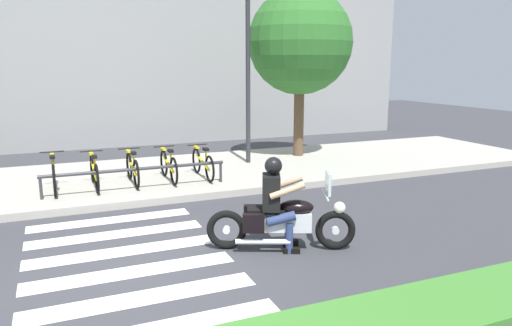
% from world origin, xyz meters
% --- Properties ---
extents(ground_plane, '(48.00, 48.00, 0.00)m').
position_xyz_m(ground_plane, '(0.00, 0.00, 0.00)').
color(ground_plane, '#38383D').
extents(sidewalk, '(24.00, 4.40, 0.15)m').
position_xyz_m(sidewalk, '(0.00, 5.19, 0.07)').
color(sidewalk, '#A8A399').
rests_on(sidewalk, ground).
extents(crosswalk_stripe_1, '(2.80, 0.40, 0.01)m').
position_xyz_m(crosswalk_stripe_1, '(-0.16, -0.80, 0.00)').
color(crosswalk_stripe_1, white).
rests_on(crosswalk_stripe_1, ground).
extents(crosswalk_stripe_2, '(2.80, 0.40, 0.01)m').
position_xyz_m(crosswalk_stripe_2, '(-0.16, 0.00, 0.00)').
color(crosswalk_stripe_2, white).
rests_on(crosswalk_stripe_2, ground).
extents(crosswalk_stripe_3, '(2.80, 0.40, 0.01)m').
position_xyz_m(crosswalk_stripe_3, '(-0.16, 0.80, 0.00)').
color(crosswalk_stripe_3, white).
rests_on(crosswalk_stripe_3, ground).
extents(crosswalk_stripe_4, '(2.80, 0.40, 0.01)m').
position_xyz_m(crosswalk_stripe_4, '(-0.16, 1.60, 0.00)').
color(crosswalk_stripe_4, white).
rests_on(crosswalk_stripe_4, ground).
extents(crosswalk_stripe_5, '(2.80, 0.40, 0.01)m').
position_xyz_m(crosswalk_stripe_5, '(-0.16, 2.40, 0.00)').
color(crosswalk_stripe_5, white).
rests_on(crosswalk_stripe_5, ground).
extents(motorcycle, '(2.10, 1.05, 1.20)m').
position_xyz_m(motorcycle, '(2.07, -0.03, 0.45)').
color(motorcycle, black).
rests_on(motorcycle, ground).
extents(rider, '(0.75, 0.69, 1.42)m').
position_xyz_m(rider, '(2.00, 0.01, 0.81)').
color(rider, black).
rests_on(rider, ground).
extents(bicycle_0, '(0.48, 1.62, 0.80)m').
position_xyz_m(bicycle_0, '(-1.06, 4.35, 0.51)').
color(bicycle_0, black).
rests_on(bicycle_0, sidewalk).
extents(bicycle_1, '(0.48, 1.71, 0.75)m').
position_xyz_m(bicycle_1, '(-0.26, 4.35, 0.49)').
color(bicycle_1, black).
rests_on(bicycle_1, sidewalk).
extents(bicycle_2, '(0.48, 1.59, 0.76)m').
position_xyz_m(bicycle_2, '(0.54, 4.35, 0.50)').
color(bicycle_2, black).
rests_on(bicycle_2, sidewalk).
extents(bicycle_3, '(0.48, 1.61, 0.76)m').
position_xyz_m(bicycle_3, '(1.35, 4.35, 0.50)').
color(bicycle_3, black).
rests_on(bicycle_3, sidewalk).
extents(bicycle_4, '(0.48, 1.66, 0.74)m').
position_xyz_m(bicycle_4, '(2.15, 4.35, 0.49)').
color(bicycle_4, black).
rests_on(bicycle_4, sidewalk).
extents(bike_rack, '(3.80, 0.07, 0.49)m').
position_xyz_m(bike_rack, '(0.55, 3.79, 0.57)').
color(bike_rack, '#333338').
rests_on(bike_rack, sidewalk).
extents(street_lamp, '(0.28, 0.28, 4.65)m').
position_xyz_m(street_lamp, '(3.79, 5.59, 2.79)').
color(street_lamp, '#2D2D33').
rests_on(street_lamp, ground).
extents(tree_near_rack, '(2.91, 2.91, 4.81)m').
position_xyz_m(tree_near_rack, '(5.51, 5.99, 3.33)').
color(tree_near_rack, brown).
rests_on(tree_near_rack, ground).
extents(building_backdrop, '(24.00, 1.20, 8.02)m').
position_xyz_m(building_backdrop, '(0.00, 10.89, 4.01)').
color(building_backdrop, gray).
rests_on(building_backdrop, ground).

